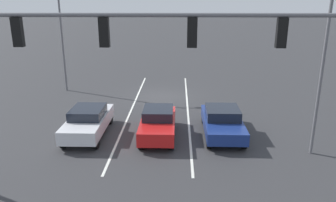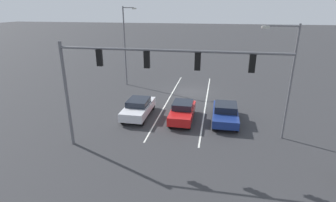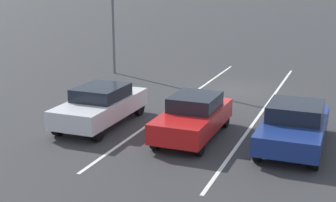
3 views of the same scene
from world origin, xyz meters
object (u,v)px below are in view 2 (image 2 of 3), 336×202
Objects in this scene: car_silver_rightlane_front at (138,107)px; car_navy_leftlane_front at (225,113)px; street_lamp_left_shoulder at (287,75)px; street_lamp_right_shoulder at (126,42)px; car_red_midlane_front at (182,111)px; traffic_signal_gantry at (136,70)px.

car_silver_rightlane_front is 0.99× the size of car_navy_leftlane_front.
car_navy_leftlane_front is at bearing -30.46° from street_lamp_left_shoulder.
street_lamp_left_shoulder is (-14.68, 10.71, -0.41)m from street_lamp_right_shoulder.
car_red_midlane_front is 8.14m from street_lamp_left_shoulder.
street_lamp_right_shoulder is 1.13× the size of street_lamp_left_shoulder.
car_red_midlane_front is 7.22m from traffic_signal_gantry.
car_navy_leftlane_front is at bearing -174.55° from car_red_midlane_front.
car_red_midlane_front is at bearing 5.45° from car_navy_leftlane_front.
traffic_signal_gantry reaches higher than car_silver_rightlane_front.
car_silver_rightlane_front is at bearing -72.80° from traffic_signal_gantry.
car_navy_leftlane_front is 1.08× the size of car_red_midlane_front.
car_navy_leftlane_front is (-7.07, -0.26, -0.03)m from car_silver_rightlane_front.
street_lamp_right_shoulder is at bearing -36.12° from street_lamp_left_shoulder.
car_red_midlane_front is at bearing 130.78° from street_lamp_right_shoulder.
street_lamp_left_shoulder is (-10.69, 1.87, 3.73)m from car_silver_rightlane_front.
street_lamp_left_shoulder is (-3.61, 2.13, 3.76)m from car_navy_leftlane_front.
car_silver_rightlane_front is 0.58× the size of street_lamp_left_shoulder.
car_red_midlane_front reaches higher than car_navy_leftlane_front.
street_lamp_right_shoulder reaches higher than traffic_signal_gantry.
street_lamp_right_shoulder reaches higher than car_silver_rightlane_front.
street_lamp_right_shoulder is (7.68, -8.91, 4.17)m from car_red_midlane_front.
car_silver_rightlane_front is 0.34× the size of traffic_signal_gantry.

